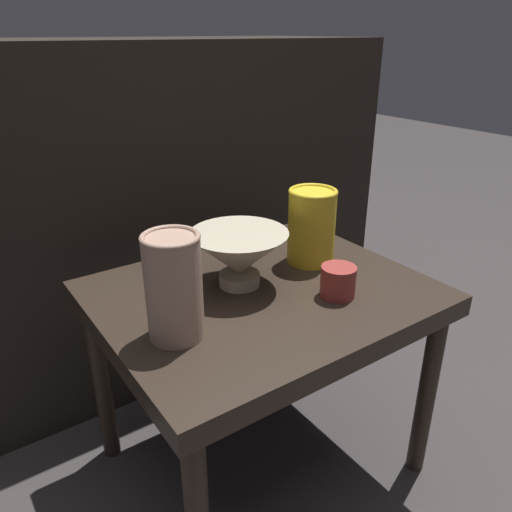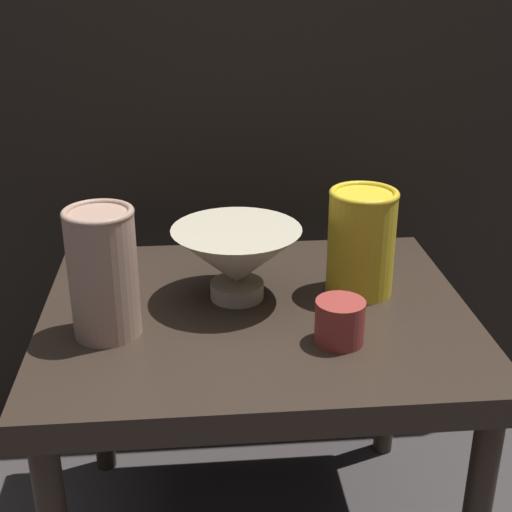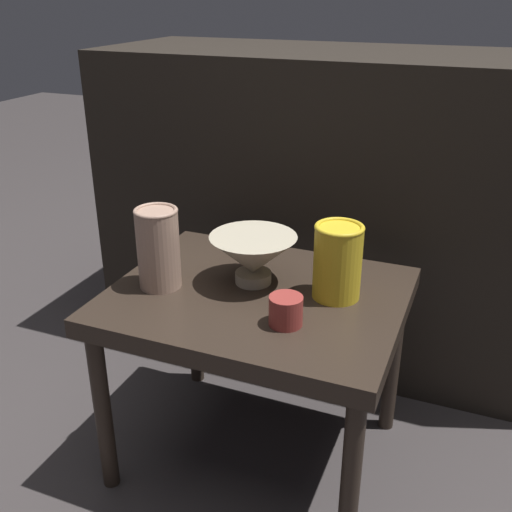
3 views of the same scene
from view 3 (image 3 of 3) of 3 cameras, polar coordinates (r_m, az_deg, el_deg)
The scene contains 7 objects.
ground_plane at distance 1.49m, azimuth 0.10°, elevation -18.14°, with size 8.00×8.00×0.00m, color #383333.
table at distance 1.27m, azimuth 0.12°, elevation -5.50°, with size 0.60×0.49×0.43m.
couch_backdrop at distance 1.76m, azimuth 7.32°, elevation 4.88°, with size 1.29×0.50×0.85m.
bowl at distance 1.26m, azimuth -0.27°, elevation 0.04°, with size 0.18×0.18×0.11m.
vase_textured_left at distance 1.25m, azimuth -9.29°, elevation 0.83°, with size 0.09×0.09×0.17m.
vase_colorful_right at distance 1.20m, azimuth 7.78°, elevation -0.43°, with size 0.10×0.10×0.16m.
cup at distance 1.12m, azimuth 2.86°, elevation -5.23°, with size 0.06×0.06×0.06m.
Camera 3 is at (0.41, -1.02, 1.01)m, focal length 42.00 mm.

